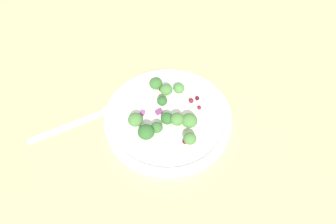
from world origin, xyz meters
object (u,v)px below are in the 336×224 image
(broccoli_floret_1, at_px, (162,101))
(fork, at_px, (83,120))
(plate, at_px, (168,118))
(broccoli_floret_2, at_px, (167,119))
(broccoli_floret_0, at_px, (179,88))

(broccoli_floret_1, distance_m, fork, 0.16)
(broccoli_floret_1, bearing_deg, plate, -85.03)
(fork, bearing_deg, broccoli_floret_2, -27.10)
(plate, xyz_separation_m, broccoli_floret_0, (0.04, 0.04, 0.02))
(broccoli_floret_0, distance_m, broccoli_floret_1, 0.05)
(broccoli_floret_0, xyz_separation_m, broccoli_floret_2, (-0.05, -0.06, 0.00))
(broccoli_floret_2, height_order, fork, broccoli_floret_2)
(plate, height_order, fork, plate)
(broccoli_floret_0, bearing_deg, broccoli_floret_2, -129.55)
(broccoli_floret_0, bearing_deg, fork, 175.35)
(broccoli_floret_1, relative_size, fork, 0.10)
(plate, distance_m, fork, 0.16)
(broccoli_floret_1, distance_m, broccoli_floret_2, 0.04)
(broccoli_floret_2, xyz_separation_m, fork, (-0.14, 0.07, -0.03))
(broccoli_floret_0, relative_size, fork, 0.12)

